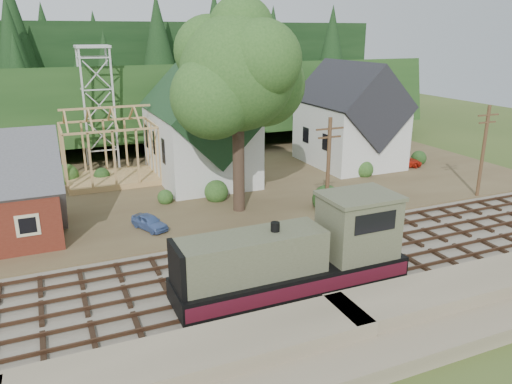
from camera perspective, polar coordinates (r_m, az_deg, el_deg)
name	(u,v)px	position (r m, az deg, el deg)	size (l,w,h in m)	color
ground	(270,271)	(30.20, 1.61, -9.05)	(140.00, 140.00, 0.00)	#384C1E
embankment	(350,351)	(23.89, 10.73, -17.40)	(64.00, 5.00, 1.60)	#7F7259
railroad_bed	(270,270)	(30.16, 1.61, -8.92)	(64.00, 11.00, 0.16)	#726B5B
village_flat	(186,187)	(45.91, -7.97, 0.57)	(64.00, 26.00, 0.30)	brown
hillside	(136,139)	(68.70, -13.52, 5.90)	(70.00, 28.00, 8.00)	#1E3F19
ridge	(117,120)	(84.25, -15.56, 7.89)	(80.00, 20.00, 12.00)	black
church	(200,128)	(46.82, -6.44, 7.31)	(8.40, 15.17, 13.00)	silver
farmhouse	(350,120)	(53.17, 10.64, 8.04)	(8.40, 10.80, 10.60)	silver
timber_frame	(109,151)	(47.80, -16.42, 4.57)	(8.20, 6.20, 6.99)	tan
lattice_tower	(94,70)	(52.74, -17.99, 13.08)	(3.20, 3.20, 12.12)	silver
big_tree	(239,81)	(37.20, -1.91, 12.53)	(10.90, 8.40, 14.70)	#38281E
telegraph_pole_near	(328,170)	(36.12, 8.24, 2.56)	(2.20, 0.28, 8.00)	#4C331E
telegraph_pole_far	(483,150)	(45.67, 24.54, 4.34)	(2.20, 0.28, 8.00)	#4C331E
locomotive	(301,256)	(26.98, 5.16, -7.29)	(12.78, 3.20, 5.09)	black
car_blue	(149,222)	(36.12, -12.09, -3.36)	(1.26, 3.14, 1.07)	#516FAE
car_red	(403,161)	(53.92, 16.41, 3.37)	(1.80, 3.91, 1.09)	red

